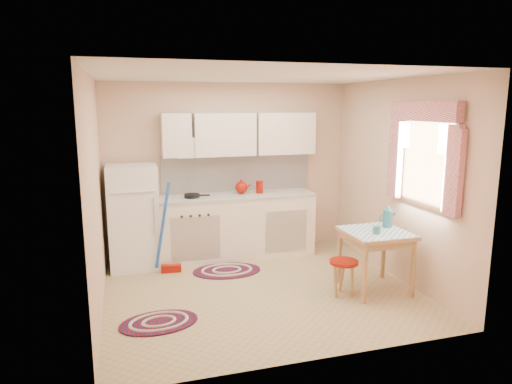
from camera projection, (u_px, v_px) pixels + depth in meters
room_shell at (267, 155)px, 5.44m from camera, size 3.64×3.60×2.52m
fridge at (133, 217)px, 6.13m from camera, size 0.65×0.60×1.40m
broom at (170, 228)px, 5.94m from camera, size 0.29×0.15×1.20m
base_cabinets at (236, 227)px, 6.62m from camera, size 2.25×0.60×0.88m
countertop at (235, 196)px, 6.54m from camera, size 2.27×0.62×0.04m
frying_pan at (192, 196)px, 6.30m from camera, size 0.25×0.25×0.05m
red_kettle at (241, 187)px, 6.54m from camera, size 0.24×0.22×0.20m
red_canister at (260, 188)px, 6.62m from camera, size 0.13×0.13×0.16m
table at (375, 261)px, 5.42m from camera, size 0.72×0.72×0.72m
stool at (343, 278)px, 5.28m from camera, size 0.42×0.42×0.42m
coffee_pot at (388, 216)px, 5.49m from camera, size 0.17×0.15×0.29m
mug at (377, 230)px, 5.23m from camera, size 0.10×0.10×0.10m
rug_center at (227, 271)px, 6.08m from camera, size 0.95×0.67×0.02m
rug_left at (159, 322)px, 4.63m from camera, size 0.85×0.61×0.02m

